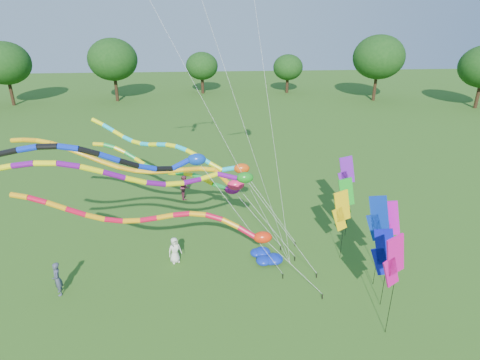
{
  "coord_description": "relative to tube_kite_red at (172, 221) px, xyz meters",
  "views": [
    {
      "loc": [
        -1.63,
        -14.01,
        13.09
      ],
      "look_at": [
        -0.15,
        5.32,
        4.8
      ],
      "focal_mm": 30.0,
      "sensor_mm": 36.0,
      "label": 1
    }
  ],
  "objects": [
    {
      "name": "tube_kite_green",
      "position": [
        0.09,
        6.0,
        -0.06
      ],
      "size": [
        11.13,
        4.96,
        5.91
      ],
      "rotation": [
        0.0,
        0.0,
        -0.41
      ],
      "color": "black",
      "rests_on": "ground"
    },
    {
      "name": "tube_kite_purple",
      "position": [
        -0.92,
        -0.98,
        2.73
      ],
      "size": [
        14.88,
        2.81,
        8.54
      ],
      "rotation": [
        0.0,
        0.0,
        0.19
      ],
      "color": "black",
      "rests_on": "ground"
    },
    {
      "name": "tube_kite_blue",
      "position": [
        -2.41,
        -1.1,
        3.57
      ],
      "size": [
        14.07,
        2.71,
        9.11
      ],
      "rotation": [
        0.0,
        0.0,
        0.22
      ],
      "color": "black",
      "rests_on": "ground"
    },
    {
      "name": "banner_pole_blue_b",
      "position": [
        9.81,
        0.02,
        -0.29
      ],
      "size": [
        1.1,
        0.52,
        5.06
      ],
      "rotation": [
        0.0,
        0.0,
        -0.39
      ],
      "color": "black",
      "rests_on": "ground"
    },
    {
      "name": "person_b",
      "position": [
        -5.82,
        0.37,
        -3.19
      ],
      "size": [
        0.66,
        0.77,
        1.79
      ],
      "primitive_type": "imported",
      "rotation": [
        0.0,
        0.0,
        -1.14
      ],
      "color": "#3E4357",
      "rests_on": "ground"
    },
    {
      "name": "ground",
      "position": [
        3.52,
        -2.41,
        -4.08
      ],
      "size": [
        160.0,
        160.0,
        0.0
      ],
      "primitive_type": "plane",
      "color": "#285616",
      "rests_on": "ground"
    },
    {
      "name": "blue_nylon_heap",
      "position": [
        4.79,
        2.55,
        -3.85
      ],
      "size": [
        1.78,
        1.17,
        0.52
      ],
      "color": "#0D28AF",
      "rests_on": "ground"
    },
    {
      "name": "tube_kite_cyan",
      "position": [
        0.18,
        6.69,
        1.05
      ],
      "size": [
        12.32,
        6.07,
        7.02
      ],
      "rotation": [
        0.0,
        0.0,
        -0.42
      ],
      "color": "black",
      "rests_on": "ground"
    },
    {
      "name": "banner_pole_magenta_b",
      "position": [
        10.39,
        0.03,
        -0.58
      ],
      "size": [
        1.11,
        0.51,
        4.76
      ],
      "rotation": [
        0.0,
        0.0,
        -0.38
      ],
      "color": "black",
      "rests_on": "ground"
    },
    {
      "name": "banner_pole_green",
      "position": [
        9.88,
        4.77,
        -1.37
      ],
      "size": [
        1.16,
        0.11,
        3.96
      ],
      "rotation": [
        0.0,
        0.0,
        0.03
      ],
      "color": "black",
      "rests_on": "ground"
    },
    {
      "name": "tube_kite_red",
      "position": [
        0.0,
        0.0,
        0.0
      ],
      "size": [
        13.9,
        1.66,
        6.18
      ],
      "rotation": [
        0.0,
        0.0,
        -0.13
      ],
      "color": "black",
      "rests_on": "ground"
    },
    {
      "name": "banner_pole_violet",
      "position": [
        10.38,
        6.41,
        -0.62
      ],
      "size": [
        1.16,
        0.12,
        4.72
      ],
      "rotation": [
        0.0,
        0.0,
        -0.04
      ],
      "color": "black",
      "rests_on": "ground"
    },
    {
      "name": "banner_pole_blue_a",
      "position": [
        9.56,
        -1.53,
        -1.16
      ],
      "size": [
        1.13,
        0.44,
        4.18
      ],
      "rotation": [
        0.0,
        0.0,
        -0.32
      ],
      "color": "black",
      "rests_on": "ground"
    },
    {
      "name": "banner_pole_orange",
      "position": [
        8.82,
        2.36,
        -1.04
      ],
      "size": [
        1.16,
        0.29,
        4.3
      ],
      "rotation": [
        0.0,
        0.0,
        0.18
      ],
      "color": "black",
      "rests_on": "ground"
    },
    {
      "name": "tree_ring",
      "position": [
        3.62,
        -4.22,
        1.47
      ],
      "size": [
        121.43,
        115.29,
        9.55
      ],
      "color": "#382314",
      "rests_on": "ground"
    },
    {
      "name": "person_c",
      "position": [
        -0.14,
        10.98,
        -3.15
      ],
      "size": [
        0.79,
        0.96,
        1.85
      ],
      "primitive_type": "imported",
      "rotation": [
        0.0,
        0.0,
        1.67
      ],
      "color": "brown",
      "rests_on": "ground"
    },
    {
      "name": "tube_kite_orange",
      "position": [
        -1.45,
        4.15,
        1.14
      ],
      "size": [
        15.33,
        3.53,
        7.26
      ],
      "rotation": [
        0.0,
        0.0,
        -0.24
      ],
      "color": "black",
      "rests_on": "ground"
    },
    {
      "name": "person_a",
      "position": [
        -0.28,
        2.71,
        -3.31
      ],
      "size": [
        0.89,
        0.77,
        1.54
      ],
      "primitive_type": "imported",
      "rotation": [
        0.0,
        0.0,
        0.46
      ],
      "color": "silver",
      "rests_on": "ground"
    },
    {
      "name": "banner_pole_magenta_a",
      "position": [
        9.07,
        -3.46,
        -0.31
      ],
      "size": [
        1.12,
        0.47,
        5.04
      ],
      "rotation": [
        0.0,
        0.0,
        0.35
      ],
      "color": "black",
      "rests_on": "ground"
    }
  ]
}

